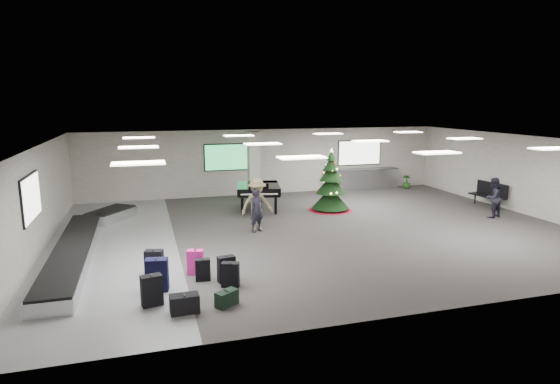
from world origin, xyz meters
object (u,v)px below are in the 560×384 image
object	(u,v)px
traveler_b	(257,204)
potted_plant_right	(407,182)
baggage_carousel	(83,243)
traveler_a	(257,210)
bench	(490,193)
pink_suitcase	(196,262)
potted_plant_left	(338,187)
service_counter	(361,179)
grand_piano	(258,189)
christmas_tree	(331,189)
traveler_bench	(493,198)

from	to	relation	value
traveler_b	potted_plant_right	distance (m)	11.06
baggage_carousel	traveler_b	xyz separation A→B (m)	(5.76, 0.66, 0.72)
potted_plant_right	traveler_a	bearing A→B (deg)	-148.60
bench	traveler_a	xyz separation A→B (m)	(-10.75, -1.06, 0.18)
pink_suitcase	potted_plant_left	size ratio (longest dim) A/B	0.90
service_counter	grand_piano	distance (m)	7.05
grand_piano	traveler_a	world-z (taller)	traveler_a
baggage_carousel	pink_suitcase	world-z (taller)	pink_suitcase
traveler_b	service_counter	bearing A→B (deg)	30.66
christmas_tree	potted_plant_left	bearing A→B (deg)	60.77
pink_suitcase	potted_plant_left	xyz separation A→B (m)	(7.98, 8.85, 0.05)
baggage_carousel	bench	distance (m)	16.53
potted_plant_left	pink_suitcase	bearing A→B (deg)	-132.03
potted_plant_right	service_counter	bearing A→B (deg)	169.34
baggage_carousel	potted_plant_right	world-z (taller)	potted_plant_right
bench	potted_plant_left	xyz separation A→B (m)	(-5.33, 4.23, -0.22)
service_counter	traveler_b	xyz separation A→B (m)	(-7.08, -6.07, 0.39)
bench	traveler_bench	world-z (taller)	traveler_bench
traveler_a	traveler_b	distance (m)	0.28
service_counter	pink_suitcase	world-z (taller)	service_counter
baggage_carousel	grand_piano	size ratio (longest dim) A/B	3.82
christmas_tree	baggage_carousel	bearing A→B (deg)	-163.60
traveler_bench	potted_plant_left	bearing A→B (deg)	-72.28
baggage_carousel	grand_piano	world-z (taller)	grand_piano
pink_suitcase	grand_piano	size ratio (longest dim) A/B	0.27
christmas_tree	bench	bearing A→B (deg)	-10.56
baggage_carousel	pink_suitcase	size ratio (longest dim) A/B	14.17
baggage_carousel	service_counter	distance (m)	14.50
baggage_carousel	traveler_a	xyz separation A→B (m)	(5.71, 0.44, 0.56)
bench	traveler_bench	xyz separation A→B (m)	(-1.32, -1.71, 0.21)
grand_piano	baggage_carousel	bearing A→B (deg)	-139.65
pink_suitcase	bench	world-z (taller)	bench
christmas_tree	grand_piano	xyz separation A→B (m)	(-2.95, 0.81, 0.01)
service_counter	bench	size ratio (longest dim) A/B	2.35
christmas_tree	traveler_bench	distance (m)	6.41
traveler_b	potted_plant_right	world-z (taller)	traveler_b
christmas_tree	grand_piano	bearing A→B (deg)	164.70
pink_suitcase	traveler_a	distance (m)	4.41
pink_suitcase	traveler_b	bearing A→B (deg)	72.43
potted_plant_left	potted_plant_right	world-z (taller)	potted_plant_left
bench	potted_plant_left	bearing A→B (deg)	135.18
pink_suitcase	christmas_tree	bearing A→B (deg)	60.08
pink_suitcase	baggage_carousel	bearing A→B (deg)	152.21
christmas_tree	traveler_b	xyz separation A→B (m)	(-3.72, -2.13, 0.03)
grand_piano	bench	xyz separation A→B (m)	(9.92, -2.11, -0.32)
potted_plant_right	potted_plant_left	bearing A→B (deg)	-172.46
baggage_carousel	pink_suitcase	bearing A→B (deg)	-44.84
service_counter	potted_plant_left	size ratio (longest dim) A/B	5.33
service_counter	pink_suitcase	bearing A→B (deg)	-134.51
bench	traveler_bench	bearing A→B (deg)	-133.91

